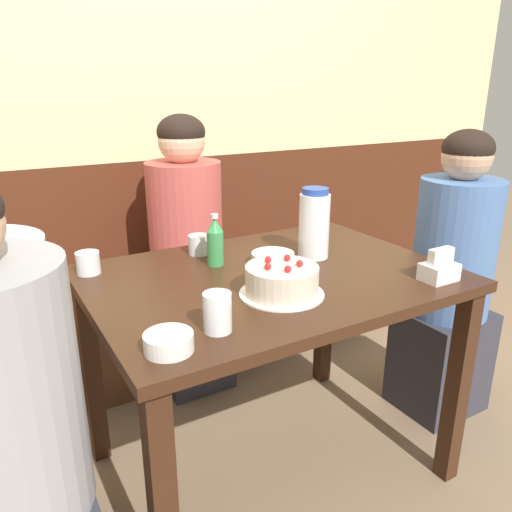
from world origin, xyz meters
TOP-DOWN VIEW (x-y plane):
  - ground_plane at (0.00, 0.00)m, footprint 12.00×12.00m
  - back_wall at (0.00, 1.05)m, footprint 4.80×0.04m
  - bench_seat at (0.00, 0.83)m, footprint 2.56×0.38m
  - dining_table at (0.00, 0.00)m, footprint 1.15×0.84m
  - birthday_cake at (-0.06, -0.16)m, footprint 0.25×0.25m
  - water_pitcher at (0.22, 0.07)m, footprint 0.11×0.11m
  - soju_bottle at (-0.12, 0.17)m, footprint 0.06×0.06m
  - napkin_holder at (0.42, -0.32)m, footprint 0.11×0.08m
  - bowl_soup_white at (-0.47, -0.31)m, footprint 0.12×0.12m
  - bowl_rice_small at (0.05, 0.07)m, footprint 0.15×0.15m
  - glass_water_tall at (-0.32, -0.27)m, footprint 0.07×0.07m
  - glass_tumbler_short at (-0.51, 0.30)m, footprint 0.08×0.08m
  - glass_shot_small at (-0.12, 0.30)m, footprint 0.08×0.08m
  - person_teal_shirt at (0.84, -0.05)m, footprint 0.34×0.32m
  - person_grey_tee at (-0.01, 0.68)m, footprint 0.32×0.34m
  - person_dark_striped at (-0.84, -0.25)m, footprint 0.36×0.36m

SIDE VIEW (x-z plane):
  - ground_plane at x=0.00m, z-range 0.00..0.00m
  - bench_seat at x=0.00m, z-range 0.00..0.43m
  - person_teal_shirt at x=0.84m, z-range -0.03..1.16m
  - person_dark_striped at x=-0.84m, z-range -0.01..1.18m
  - person_grey_tee at x=-0.01m, z-range -0.03..1.21m
  - dining_table at x=0.00m, z-range 0.27..1.04m
  - bowl_rice_small at x=0.05m, z-range 0.76..0.81m
  - bowl_soup_white at x=-0.47m, z-range 0.76..0.81m
  - glass_shot_small at x=-0.12m, z-range 0.76..0.84m
  - glass_tumbler_short at x=-0.51m, z-range 0.76..0.84m
  - napkin_holder at x=0.42m, z-range 0.75..0.86m
  - birthday_cake at x=-0.06m, z-range 0.75..0.86m
  - glass_water_tall at x=-0.32m, z-range 0.76..0.87m
  - soju_bottle at x=-0.12m, z-range 0.76..0.94m
  - water_pitcher at x=0.22m, z-range 0.76..1.01m
  - back_wall at x=0.00m, z-range 0.00..2.50m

